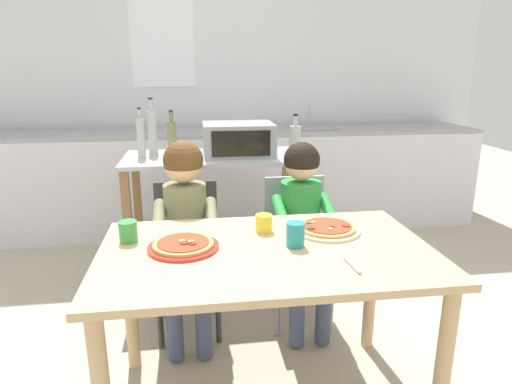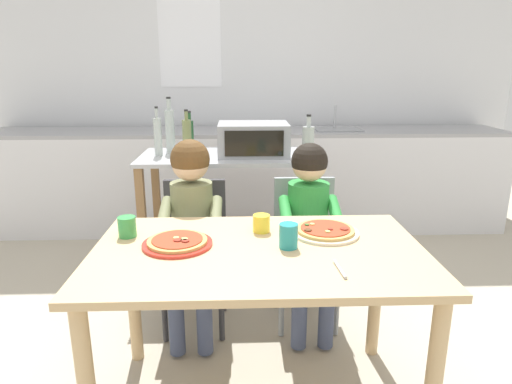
{
  "view_description": "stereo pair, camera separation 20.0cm",
  "coord_description": "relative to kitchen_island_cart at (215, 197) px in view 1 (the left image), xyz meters",
  "views": [
    {
      "loc": [
        -0.27,
        -1.61,
        1.42
      ],
      "look_at": [
        0.0,
        0.3,
        0.88
      ],
      "focal_mm": 31.09,
      "sensor_mm": 36.0,
      "label": 1
    },
    {
      "loc": [
        -0.07,
        -1.63,
        1.42
      ],
      "look_at": [
        0.0,
        0.3,
        0.88
      ],
      "focal_mm": 31.09,
      "sensor_mm": 36.0,
      "label": 2
    }
  ],
  "objects": [
    {
      "name": "child_in_olive_shirt",
      "position": [
        -0.18,
        -0.7,
        0.11
      ],
      "size": [
        0.32,
        0.42,
        1.05
      ],
      "color": "#424C6B",
      "rests_on": "ground"
    },
    {
      "name": "bottle_slim_sauce",
      "position": [
        -0.27,
        0.16,
        0.4
      ],
      "size": [
        0.06,
        0.06,
        0.27
      ],
      "color": "#1E4723",
      "rests_on": "kitchen_island_cart"
    },
    {
      "name": "dining_chair_left",
      "position": [
        -0.18,
        -0.58,
        -0.1
      ],
      "size": [
        0.36,
        0.36,
        0.81
      ],
      "color": "#333338",
      "rests_on": "ground"
    },
    {
      "name": "bottle_dark_olive_oil",
      "position": [
        -0.39,
        0.1,
        0.44
      ],
      "size": [
        0.06,
        0.06,
        0.37
      ],
      "color": "#ADB7B2",
      "rests_on": "kitchen_island_cart"
    },
    {
      "name": "bottle_squat_spirits",
      "position": [
        -0.26,
        -0.09,
        0.41
      ],
      "size": [
        0.06,
        0.06,
        0.3
      ],
      "color": "olive",
      "rests_on": "kitchen_island_cart"
    },
    {
      "name": "back_wall_tiled",
      "position": [
        0.14,
        1.42,
        0.77
      ],
      "size": [
        5.03,
        0.13,
        2.7
      ],
      "color": "silver",
      "rests_on": "ground"
    },
    {
      "name": "kitchen_counter",
      "position": [
        0.15,
        1.01,
        -0.14
      ],
      "size": [
        4.52,
        0.6,
        1.09
      ],
      "color": "silver",
      "rests_on": "ground"
    },
    {
      "name": "pizza_plate_red_rimmed",
      "position": [
        -0.18,
        -1.21,
        0.16
      ],
      "size": [
        0.28,
        0.28,
        0.03
      ],
      "color": "red",
      "rests_on": "dining_table"
    },
    {
      "name": "pizza_plate_cream",
      "position": [
        0.44,
        -1.1,
        0.16
      ],
      "size": [
        0.29,
        0.29,
        0.03
      ],
      "color": "beige",
      "rests_on": "dining_table"
    },
    {
      "name": "drinking_cup_yellow",
      "position": [
        0.16,
        -1.06,
        0.18
      ],
      "size": [
        0.07,
        0.07,
        0.08
      ],
      "primitive_type": "cylinder",
      "color": "yellow",
      "rests_on": "dining_table"
    },
    {
      "name": "child_in_green_shirt",
      "position": [
        0.44,
        -0.67,
        0.08
      ],
      "size": [
        0.32,
        0.42,
        1.02
      ],
      "color": "#424C6B",
      "rests_on": "ground"
    },
    {
      "name": "drinking_cup_green",
      "position": [
        -0.41,
        -1.1,
        0.19
      ],
      "size": [
        0.08,
        0.08,
        0.09
      ],
      "primitive_type": "cylinder",
      "color": "green",
      "rests_on": "dining_table"
    },
    {
      "name": "dining_table",
      "position": [
        0.15,
        -1.25,
        0.04
      ],
      "size": [
        1.32,
        0.8,
        0.73
      ],
      "color": "tan",
      "rests_on": "ground"
    },
    {
      "name": "toaster_oven",
      "position": [
        0.16,
        -0.01,
        0.39
      ],
      "size": [
        0.45,
        0.36,
        0.21
      ],
      "color": "#999BA0",
      "rests_on": "kitchen_island_cart"
    },
    {
      "name": "drinking_cup_teal",
      "position": [
        0.26,
        -1.24,
        0.19
      ],
      "size": [
        0.07,
        0.07,
        0.1
      ],
      "primitive_type": "cylinder",
      "color": "teal",
      "rests_on": "dining_table"
    },
    {
      "name": "dining_chair_right",
      "position": [
        0.44,
        -0.55,
        -0.1
      ],
      "size": [
        0.36,
        0.36,
        0.81
      ],
      "color": "gray",
      "rests_on": "ground"
    },
    {
      "name": "serving_spoon",
      "position": [
        0.42,
        -1.46,
        0.15
      ],
      "size": [
        0.02,
        0.14,
        0.01
      ],
      "primitive_type": "cylinder",
      "rotation": [
        0.0,
        1.57,
        1.64
      ],
      "color": "#B7BABF",
      "rests_on": "dining_table"
    },
    {
      "name": "kitchen_island_cart",
      "position": [
        0.0,
        0.0,
        0.0
      ],
      "size": [
        1.16,
        0.58,
        0.87
      ],
      "color": "#B7BABF",
      "rests_on": "ground"
    },
    {
      "name": "bottle_clear_vinegar",
      "position": [
        -0.45,
        -0.01,
        0.41
      ],
      "size": [
        0.05,
        0.05,
        0.32
      ],
      "color": "#ADB7B2",
      "rests_on": "kitchen_island_cart"
    },
    {
      "name": "ground_plane",
      "position": [
        0.15,
        -0.21,
        -0.58
      ],
      "size": [
        10.47,
        10.47,
        0.0
      ],
      "primitive_type": "plane",
      "color": "#B7AD99"
    },
    {
      "name": "bottle_brown_beer",
      "position": [
        0.49,
        -0.24,
        0.4
      ],
      "size": [
        0.07,
        0.07,
        0.29
      ],
      "color": "#ADB7B2",
      "rests_on": "kitchen_island_cart"
    }
  ]
}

